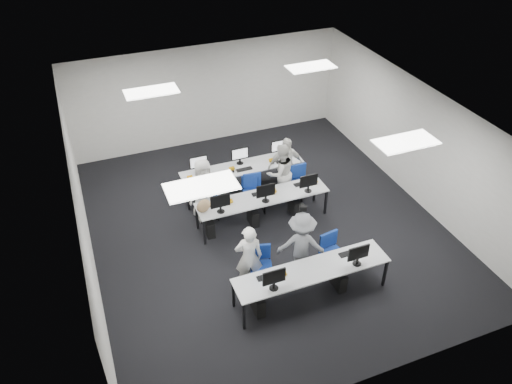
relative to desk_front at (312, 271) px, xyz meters
name	(u,v)px	position (x,y,z in m)	size (l,w,h in m)	color
room	(266,174)	(0.00, 2.40, 0.82)	(9.00, 9.02, 3.00)	black
ceiling_panels	(267,114)	(0.00, 2.40, 2.30)	(5.20, 4.60, 0.02)	white
desk_front	(312,271)	(0.00, 0.00, 0.00)	(3.20, 0.70, 0.73)	#ABADB0
desk_mid	(263,198)	(0.00, 2.60, 0.00)	(3.20, 0.70, 0.73)	#ABADB0
desk_back	(242,168)	(0.00, 4.00, 0.00)	(3.20, 0.70, 0.73)	#ABADB0
equipment_front	(303,286)	(-0.19, -0.02, -0.32)	(2.51, 0.41, 1.19)	#0B4097
equipment_mid	(255,211)	(-0.19, 2.58, -0.32)	(2.91, 0.41, 1.19)	white
equipment_back	(249,177)	(0.19, 4.02, -0.32)	(2.91, 0.41, 1.19)	white
chair_0	(261,274)	(-0.82, 0.66, -0.39)	(0.56, 0.59, 0.92)	navy
chair_1	(332,260)	(0.74, 0.48, -0.39)	(0.53, 0.57, 0.93)	navy
chair_2	(208,206)	(-1.18, 3.27, -0.38)	(0.52, 0.56, 0.95)	navy
chair_3	(254,200)	(-0.03, 3.10, -0.38)	(0.53, 0.56, 0.96)	navy
chair_4	(294,189)	(1.11, 3.20, -0.42)	(0.49, 0.51, 0.81)	navy
chair_5	(210,201)	(-1.06, 3.50, -0.42)	(0.41, 0.45, 0.82)	navy
chair_6	(250,192)	(0.01, 3.49, -0.40)	(0.56, 0.58, 0.87)	navy
chair_7	(294,181)	(1.24, 3.49, -0.39)	(0.46, 0.50, 0.93)	navy
handbag	(204,206)	(-1.45, 2.58, 0.20)	(0.36, 0.23, 0.30)	#94714C
student_0	(249,257)	(-1.06, 0.73, 0.10)	(0.57, 0.37, 1.56)	white
student_1	(281,173)	(0.77, 3.31, 0.11)	(0.77, 0.60, 1.58)	white
student_2	(204,190)	(-1.24, 3.28, 0.13)	(0.79, 0.51, 1.61)	white
student_3	(285,166)	(1.00, 3.54, 0.12)	(0.94, 0.39, 1.60)	white
photographer	(301,245)	(0.09, 0.70, 0.09)	(1.00, 0.57, 1.54)	slate
dslr_camera	(303,208)	(0.16, 0.87, 0.91)	(0.14, 0.18, 0.10)	black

